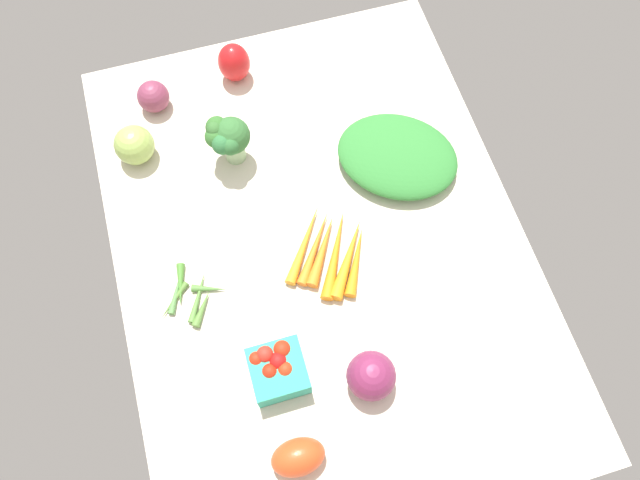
{
  "coord_description": "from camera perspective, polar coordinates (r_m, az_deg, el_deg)",
  "views": [
    {
      "loc": [
        -43.65,
        12.71,
        109.7
      ],
      "look_at": [
        0.0,
        0.0,
        4.0
      ],
      "focal_mm": 34.86,
      "sensor_mm": 36.0,
      "label": 1
    }
  ],
  "objects": [
    {
      "name": "berry_basket",
      "position": [
        1.07,
        -3.93,
        -11.7
      ],
      "size": [
        9.2,
        9.2,
        6.89
      ],
      "color": "teal",
      "rests_on": "tablecloth"
    },
    {
      "name": "tablecloth",
      "position": [
        1.18,
        0.0,
        -0.58
      ],
      "size": [
        104.0,
        76.0,
        2.0
      ],
      "primitive_type": "cube",
      "color": "beige",
      "rests_on": "ground"
    },
    {
      "name": "broccoli_head",
      "position": [
        1.2,
        -8.54,
        9.3
      ],
      "size": [
        8.54,
        8.61,
        11.21
      ],
      "color": "#9BBD8A",
      "rests_on": "tablecloth"
    },
    {
      "name": "leafy_greens_clump",
      "position": [
        1.24,
        7.12,
        7.66
      ],
      "size": [
        29.12,
        30.37,
        5.23
      ],
      "primitive_type": "ellipsoid",
      "rotation": [
        0.0,
        0.0,
        0.97
      ],
      "color": "#307C33",
      "rests_on": "tablecloth"
    },
    {
      "name": "roma_tomato",
      "position": [
        1.05,
        -2.03,
        -19.3
      ],
      "size": [
        6.07,
        8.91,
        5.97
      ],
      "primitive_type": "ellipsoid",
      "rotation": [
        0.0,
        0.0,
        4.7
      ],
      "color": "#DD461E",
      "rests_on": "tablecloth"
    },
    {
      "name": "carrot_bunch",
      "position": [
        1.15,
        1.1,
        -1.15
      ],
      "size": [
        20.33,
        18.08,
        2.59
      ],
      "color": "orange",
      "rests_on": "tablecloth"
    },
    {
      "name": "okra_pile",
      "position": [
        1.15,
        -11.8,
        -4.92
      ],
      "size": [
        12.9,
        13.32,
        1.59
      ],
      "color": "#55853B",
      "rests_on": "tablecloth"
    },
    {
      "name": "heirloom_tomato_green",
      "position": [
        1.28,
        -16.68,
        8.35
      ],
      "size": [
        7.81,
        7.81,
        7.81
      ],
      "primitive_type": "sphere",
      "color": "#96B354",
      "rests_on": "tablecloth"
    },
    {
      "name": "bell_pepper_red",
      "position": [
        1.35,
        -7.9,
        15.84
      ],
      "size": [
        7.5,
        7.5,
        8.87
      ],
      "primitive_type": "ellipsoid",
      "rotation": [
        0.0,
        0.0,
        4.86
      ],
      "color": "red",
      "rests_on": "tablecloth"
    },
    {
      "name": "red_onion_center",
      "position": [
        1.06,
        4.72,
        -12.33
      ],
      "size": [
        8.36,
        8.36,
        8.36
      ],
      "primitive_type": "sphere",
      "color": "#78254B",
      "rests_on": "tablecloth"
    },
    {
      "name": "red_onion_near_basket",
      "position": [
        1.34,
        -15.06,
        12.6
      ],
      "size": [
        6.51,
        6.51,
        6.51
      ],
      "primitive_type": "sphere",
      "color": "#7E344D",
      "rests_on": "tablecloth"
    }
  ]
}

